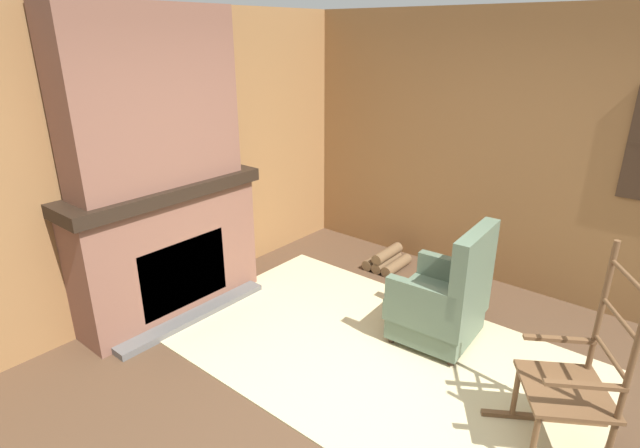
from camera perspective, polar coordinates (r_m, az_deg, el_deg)
name	(u,v)px	position (r m, az deg, el deg)	size (l,w,h in m)	color
ground_plane	(375,419)	(3.59, 6.36, -21.30)	(14.00, 14.00, 0.00)	#4C3523
wood_panel_wall_left	(143,166)	(4.62, -19.62, 6.26)	(0.06, 5.51, 2.64)	olive
wood_panel_wall_back	(534,157)	(5.05, 23.28, 7.04)	(5.51, 0.09, 2.64)	olive
fireplace_hearth	(169,250)	(4.64, -16.84, -2.82)	(0.65, 1.77, 1.21)	brown
chimney_breast	(150,98)	(4.31, -18.82, 13.43)	(0.38, 1.47, 1.42)	brown
area_rug	(372,351)	(4.17, 5.96, -14.26)	(3.34, 2.05, 0.01)	#C6B789
armchair	(443,302)	(4.21, 13.93, -8.61)	(0.68, 0.71, 1.04)	#516651
rocking_chair	(573,390)	(3.44, 26.93, -16.55)	(0.93, 0.83, 1.31)	brown
firewood_stack	(387,260)	(5.49, 7.67, -4.12)	(0.37, 0.46, 0.22)	brown
oil_lamp_vase	(113,183)	(4.27, -22.56, 4.39)	(0.11, 0.11, 0.26)	#B24C42
storage_case	(182,169)	(4.60, -15.47, 6.09)	(0.17, 0.26, 0.14)	brown
decorative_plate_on_mantel	(152,169)	(4.45, -18.61, 5.93)	(0.06, 0.24, 0.24)	#336093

